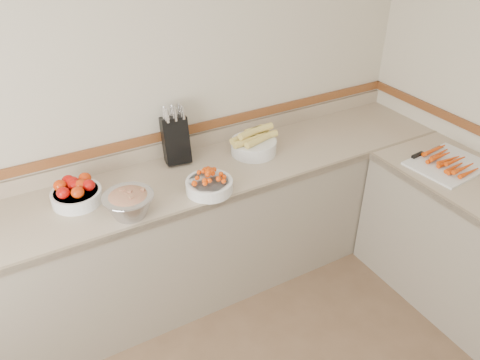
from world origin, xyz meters
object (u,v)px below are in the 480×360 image
corn_bowl (254,143)px  cutting_board (448,163)px  tomato_bowl (76,192)px  cherry_tomato_bowl (209,184)px  knife_block (175,139)px  rhubarb_bowl (129,203)px

corn_bowl → cutting_board: bearing=-36.9°
tomato_bowl → corn_bowl: (1.17, 0.00, 0.01)m
cherry_tomato_bowl → cutting_board: (1.47, -0.48, -0.03)m
knife_block → cutting_board: 1.75m
knife_block → cherry_tomato_bowl: bearing=-86.6°
corn_bowl → knife_block: bearing=162.0°
cherry_tomato_bowl → rhubarb_bowl: size_ratio=1.00×
cherry_tomato_bowl → corn_bowl: bearing=30.3°
corn_bowl → rhubarb_bowl: bearing=-163.9°
cherry_tomato_bowl → cutting_board: cherry_tomato_bowl is taller
cherry_tomato_bowl → knife_block: bearing=93.4°
cherry_tomato_bowl → corn_bowl: corn_bowl is taller
cherry_tomato_bowl → cutting_board: 1.54m
tomato_bowl → rhubarb_bowl: rhubarb_bowl is taller
corn_bowl → rhubarb_bowl: size_ratio=1.21×
rhubarb_bowl → corn_bowl: bearing=16.1°
tomato_bowl → cutting_board: size_ratio=0.56×
knife_block → corn_bowl: (0.49, -0.16, -0.09)m
cherry_tomato_bowl → rhubarb_bowl: bearing=-179.8°
rhubarb_bowl → tomato_bowl: bearing=129.4°
corn_bowl → rhubarb_bowl: corn_bowl is taller
tomato_bowl → cherry_tomato_bowl: cherry_tomato_bowl is taller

